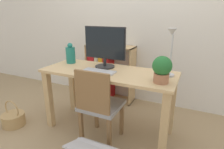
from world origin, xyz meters
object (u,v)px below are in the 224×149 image
Objects in this scene: potted_plant at (162,69)px; basket at (13,119)px; monitor at (105,45)px; chair at (99,104)px; keyboard at (99,71)px; desk_lamp at (171,48)px; vase at (71,54)px; bookshelf at (104,74)px.

basket is (-1.69, -0.30, -0.78)m from potted_plant.
basket is at bearing -151.89° from monitor.
chair is (-0.57, -0.13, -0.41)m from potted_plant.
monitor is at bearing 160.89° from potted_plant.
basket is (-1.12, -0.17, -0.37)m from chair.
desk_lamp reaches higher than keyboard.
desk_lamp reaches higher than chair.
monitor is 1.97× the size of vase.
potted_plant reaches higher than chair.
bookshelf is (-1.05, 0.90, -0.46)m from potted_plant.
vase is 1.21m from desk_lamp.
bookshelf is at bearing 146.00° from desk_lamp.
bookshelf reaches higher than keyboard.
potted_plant is at bearing 10.04° from basket.
keyboard is (0.03, -0.20, -0.24)m from monitor.
basket is at bearing -174.07° from chair.
monitor is 0.66m from chair.
monitor is 1.05× the size of desk_lamp.
monitor is 0.49m from vase.
chair is at bearing -31.64° from vase.
keyboard is 1.44× the size of potted_plant.
monitor is at bearing 104.83° from chair.
keyboard is at bearing 113.54° from chair.
desk_lamp is at bearing 23.85° from chair.
chair is at bearing -153.69° from desk_lamp.
vase is 1.07m from basket.
potted_plant is 0.28× the size of bookshelf.
vase is at bearing 145.90° from chair.
bookshelf is (-0.36, 0.66, -0.58)m from monitor.
monitor is 0.57× the size of bookshelf.
bookshelf reaches higher than chair.
desk_lamp is 1.41× the size of basket.
monitor is 1.49× the size of basket.
desk_lamp is at bearing -5.57° from monitor.
bookshelf is (0.11, 0.67, -0.44)m from vase.
chair is (0.09, -0.18, -0.29)m from keyboard.
keyboard is at bearing 18.26° from basket.
chair is 1.19m from basket.
bookshelf is at bearing 112.22° from chair.
monitor is at bearing 28.11° from basket.
potted_plant is (1.16, -0.23, 0.02)m from vase.
monitor is at bearing -61.49° from bookshelf.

